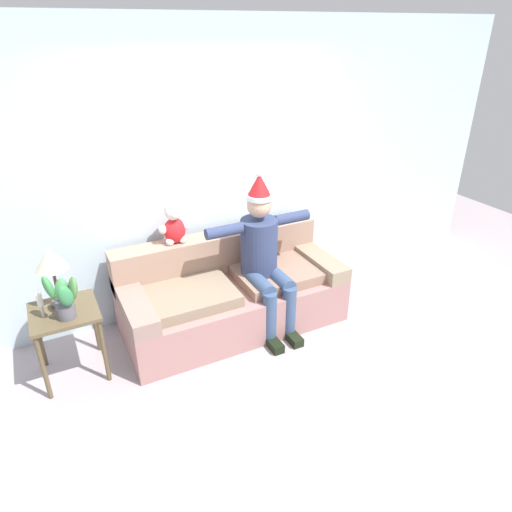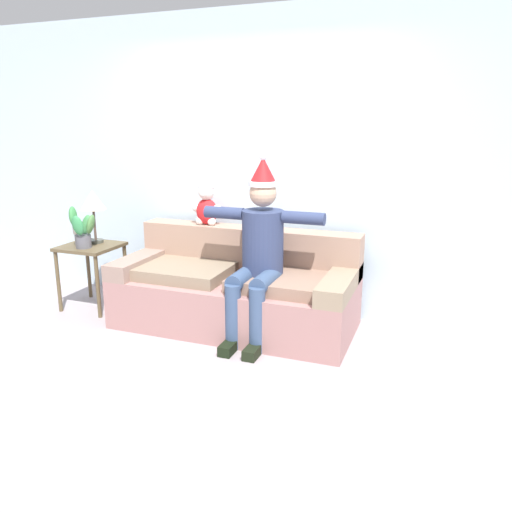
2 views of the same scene
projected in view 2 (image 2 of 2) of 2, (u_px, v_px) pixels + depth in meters
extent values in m
plane|color=#A2969B|center=(181.00, 375.00, 3.57)|extent=(10.00, 10.00, 0.00)
cube|color=silver|center=(258.00, 165.00, 4.63)|extent=(7.00, 0.10, 2.70)
cube|color=#9F716D|center=(235.00, 303.00, 4.39)|extent=(2.05, 0.91, 0.42)
cube|color=#A27E6B|center=(249.00, 249.00, 4.59)|extent=(2.05, 0.24, 0.39)
cube|color=gray|center=(143.00, 262.00, 4.63)|extent=(0.22, 0.91, 0.14)
cube|color=gray|center=(340.00, 283.00, 4.01)|extent=(0.22, 0.91, 0.14)
cube|color=#86735D|center=(184.00, 270.00, 4.44)|extent=(0.82, 0.64, 0.10)
cube|color=#8E6E5C|center=(284.00, 281.00, 4.12)|extent=(0.82, 0.64, 0.10)
cylinder|color=navy|center=(263.00, 242.00, 4.14)|extent=(0.34, 0.34, 0.52)
sphere|color=tan|center=(263.00, 193.00, 4.04)|extent=(0.22, 0.22, 0.22)
cylinder|color=white|center=(263.00, 183.00, 4.02)|extent=(0.23, 0.23, 0.04)
cone|color=red|center=(263.00, 170.00, 3.99)|extent=(0.21, 0.21, 0.20)
sphere|color=white|center=(263.00, 157.00, 3.96)|extent=(0.06, 0.06, 0.06)
cylinder|color=#384D71|center=(243.00, 278.00, 4.06)|extent=(0.14, 0.40, 0.14)
cylinder|color=#384D71|center=(233.00, 317.00, 3.94)|extent=(0.13, 0.13, 0.52)
cube|color=black|center=(229.00, 347.00, 3.93)|extent=(0.10, 0.24, 0.08)
cylinder|color=#384D71|center=(266.00, 280.00, 3.99)|extent=(0.14, 0.40, 0.14)
cylinder|color=#384D71|center=(257.00, 320.00, 3.87)|extent=(0.13, 0.13, 0.52)
cube|color=black|center=(253.00, 351.00, 3.86)|extent=(0.10, 0.24, 0.08)
cylinder|color=navy|center=(224.00, 213.00, 4.20)|extent=(0.34, 0.10, 0.10)
cylinder|color=navy|center=(304.00, 218.00, 3.96)|extent=(0.34, 0.10, 0.10)
ellipsoid|color=red|center=(207.00, 212.00, 4.65)|extent=(0.20, 0.16, 0.24)
sphere|color=white|center=(206.00, 192.00, 4.60)|extent=(0.15, 0.15, 0.15)
sphere|color=white|center=(203.00, 194.00, 4.55)|extent=(0.07, 0.07, 0.07)
sphere|color=white|center=(201.00, 186.00, 4.61)|extent=(0.05, 0.05, 0.05)
sphere|color=white|center=(211.00, 186.00, 4.57)|extent=(0.05, 0.05, 0.05)
sphere|color=white|center=(197.00, 208.00, 4.68)|extent=(0.08, 0.08, 0.08)
sphere|color=white|center=(200.00, 221.00, 4.66)|extent=(0.08, 0.08, 0.08)
sphere|color=white|center=(217.00, 209.00, 4.61)|extent=(0.08, 0.08, 0.08)
sphere|color=white|center=(212.00, 222.00, 4.62)|extent=(0.08, 0.08, 0.08)
cube|color=brown|center=(90.00, 247.00, 4.76)|extent=(0.51, 0.49, 0.03)
cylinder|color=brown|center=(58.00, 282.00, 4.72)|extent=(0.04, 0.04, 0.58)
cylinder|color=brown|center=(98.00, 287.00, 4.56)|extent=(0.04, 0.04, 0.58)
cylinder|color=brown|center=(89.00, 269.00, 5.11)|extent=(0.04, 0.04, 0.58)
cylinder|color=brown|center=(126.00, 274.00, 4.95)|extent=(0.04, 0.04, 0.58)
cylinder|color=#464840|center=(96.00, 241.00, 4.84)|extent=(0.14, 0.14, 0.03)
cylinder|color=brown|center=(95.00, 225.00, 4.80)|extent=(0.02, 0.02, 0.29)
cone|color=beige|center=(93.00, 200.00, 4.74)|extent=(0.24, 0.24, 0.18)
cylinder|color=#595961|center=(83.00, 241.00, 4.63)|extent=(0.14, 0.14, 0.12)
ellipsoid|color=#46783E|center=(91.00, 224.00, 4.58)|extent=(0.11, 0.15, 0.20)
ellipsoid|color=#41854B|center=(86.00, 224.00, 4.64)|extent=(0.13, 0.13, 0.20)
ellipsoid|color=#387F41|center=(73.00, 216.00, 4.59)|extent=(0.11, 0.15, 0.21)
ellipsoid|color=#34814A|center=(78.00, 225.00, 4.51)|extent=(0.15, 0.10, 0.20)
cylinder|color=beige|center=(76.00, 239.00, 4.77)|extent=(0.02, 0.02, 0.10)
cylinder|color=white|center=(75.00, 229.00, 4.75)|extent=(0.04, 0.04, 0.10)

